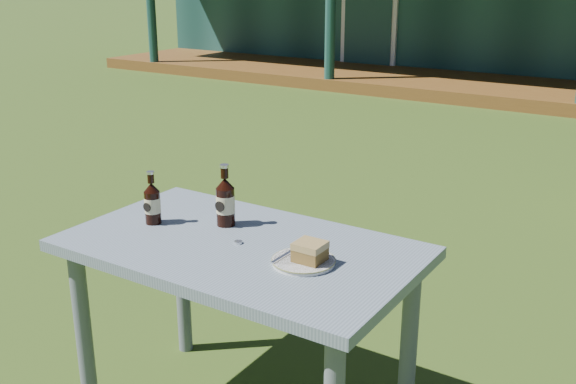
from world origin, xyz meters
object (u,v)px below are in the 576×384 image
Objects in this scene: plate at (303,261)px; cake_slice at (310,251)px; cola_bottle_far at (152,203)px; cola_bottle_near at (225,201)px; cafe_table at (241,271)px.

plate is 0.04m from cake_slice.
plate is 1.03× the size of cola_bottle_far.
cola_bottle_near reaches higher than cola_bottle_far.
cola_bottle_far reaches higher than cake_slice.
cola_bottle_near reaches higher than cake_slice.
cafe_table is at bearing -37.34° from cola_bottle_near.
cafe_table is at bearing 2.43° from cola_bottle_far.
cola_bottle_far is (-0.67, 0.00, 0.03)m from cake_slice.
cola_bottle_far is at bearing 179.78° from cake_slice.
plate is at bearing -4.76° from cafe_table.
cola_bottle_far reaches higher than cafe_table.
cafe_table is 0.32m from cake_slice.
cola_bottle_far reaches higher than plate.
cafe_table is at bearing 176.26° from cake_slice.
cafe_table is 0.27m from cola_bottle_near.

